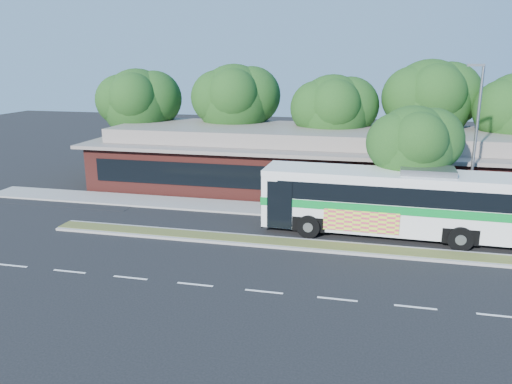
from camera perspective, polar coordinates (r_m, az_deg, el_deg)
ground at (r=25.50m, az=3.29°, el=-6.47°), size 120.00×120.00×0.00m
median_strip at (r=26.03m, az=3.52°, el=-5.85°), size 26.00×1.10×0.15m
sidewalk at (r=31.47m, az=5.28°, el=-2.22°), size 44.00×2.60×0.12m
parking_lot at (r=41.04m, az=-19.70°, el=0.92°), size 14.00×12.00×0.01m
plaza_building at (r=37.32m, az=6.75°, el=3.72°), size 33.20×11.20×4.45m
lamp_post at (r=30.29m, az=23.71°, el=5.33°), size 0.93×0.18×9.07m
tree_bg_a at (r=42.92m, az=-12.77°, el=9.95°), size 6.47×5.80×8.63m
tree_bg_b at (r=41.07m, az=-1.86°, el=10.48°), size 6.69×6.00×9.00m
tree_bg_c at (r=38.83m, az=9.36°, el=9.23°), size 6.24×5.60×8.26m
tree_bg_d at (r=39.94m, az=19.79°, el=9.91°), size 6.91×6.20×9.37m
transit_bus at (r=27.63m, az=15.37°, el=-0.61°), size 13.85×3.52×3.86m
sedan at (r=37.90m, az=-11.96°, el=1.37°), size 4.69×2.61×1.29m
sidewalk_tree at (r=29.32m, az=18.07°, el=5.16°), size 5.07×4.55×6.87m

